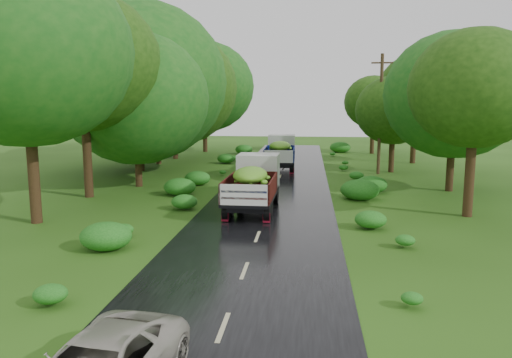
# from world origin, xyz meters

# --- Properties ---
(ground) EXTENTS (120.00, 120.00, 0.00)m
(ground) POSITION_xyz_m (0.00, 0.00, 0.00)
(ground) COLOR #21430E
(ground) RESTS_ON ground
(road) EXTENTS (6.50, 80.00, 0.02)m
(road) POSITION_xyz_m (0.00, 5.00, 0.01)
(road) COLOR black
(road) RESTS_ON ground
(road_lines) EXTENTS (0.12, 69.60, 0.00)m
(road_lines) POSITION_xyz_m (0.00, 6.00, 0.02)
(road_lines) COLOR #BFB78C
(road_lines) RESTS_ON road
(truck_near) EXTENTS (2.27, 6.13, 2.56)m
(truck_near) POSITION_xyz_m (-0.68, 8.97, 1.45)
(truck_near) COLOR black
(truck_near) RESTS_ON ground
(truck_far) EXTENTS (2.26, 6.15, 2.57)m
(truck_far) POSITION_xyz_m (-0.20, 23.77, 1.45)
(truck_far) COLOR black
(truck_far) RESTS_ON ground
(utility_pole) EXTENTS (1.51, 0.25, 8.61)m
(utility_pole) POSITION_xyz_m (7.05, 21.90, 4.44)
(utility_pole) COLOR #382616
(utility_pole) RESTS_ON ground
(trees_left) EXTENTS (6.84, 35.51, 9.28)m
(trees_left) POSITION_xyz_m (-9.92, 21.68, 6.53)
(trees_left) COLOR black
(trees_left) RESTS_ON ground
(trees_right) EXTENTS (6.15, 31.25, 8.02)m
(trees_right) POSITION_xyz_m (9.55, 21.62, 5.52)
(trees_right) COLOR black
(trees_right) RESTS_ON ground
(shrubs) EXTENTS (11.90, 44.00, 0.70)m
(shrubs) POSITION_xyz_m (0.00, 14.00, 0.35)
(shrubs) COLOR #185E16
(shrubs) RESTS_ON ground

